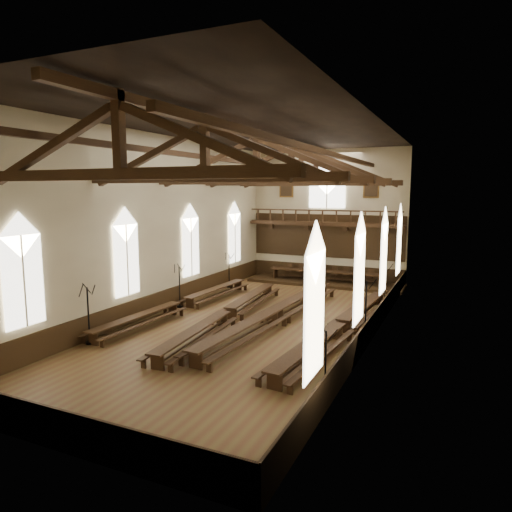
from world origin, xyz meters
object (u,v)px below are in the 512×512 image
Objects in this scene: refectory_row_b at (226,313)px; candelabrum_left_mid at (180,294)px; candelabrum_right_far at (385,294)px; candelabrum_right_mid at (365,318)px; dais at (325,283)px; refectory_row_a at (182,303)px; candelabrum_right_near at (325,372)px; high_table at (325,272)px; refectory_row_d at (341,325)px; candelabrum_left_near at (89,326)px; candelabrum_left_far at (229,277)px; refectory_row_c at (275,312)px.

candelabrum_left_mid reaches higher than refectory_row_b.
refectory_row_b is at bearing -135.96° from candelabrum_right_far.
candelabrum_right_mid is 5.80m from candelabrum_right_far.
refectory_row_a is at bearing -115.91° from dais.
refectory_row_a is at bearing -179.66° from candelabrum_right_mid.
candelabrum_right_mid reaches higher than candelabrum_left_mid.
high_table is at bearing 106.03° from candelabrum_right_near.
refectory_row_d is 5.52× the size of candelabrum_left_mid.
candelabrum_left_mid reaches higher than high_table.
candelabrum_right_mid is (11.10, -0.67, 0.05)m from candelabrum_left_mid.
candelabrum_left_mid is at bearing 176.53° from candelabrum_right_mid.
candelabrum_left_near is at bearing -108.83° from dais.
candelabrum_right_mid reaches higher than refectory_row_b.
candelabrum_left_far is at bearing -146.26° from dais.
candelabrum_right_mid is (5.13, -10.93, -0.03)m from high_table.
high_table is at bearing 109.52° from refectory_row_d.
dais is 1.34× the size of high_table.
candelabrum_left_mid reaches higher than candelabrum_right_near.
candelabrum_left_near is 1.00× the size of candelabrum_right_mid.
refectory_row_d is 1.27× the size of dais.
candelabrum_left_far is (-0.00, 13.51, -0.08)m from candelabrum_left_near.
candelabrum_right_near is (7.04, -5.92, 0.17)m from refectory_row_b.
high_table is 7.18m from candelabrum_left_far.
high_table is 3.04× the size of candelabrum_right_mid.
refectory_row_a is 12.53m from candelabrum_right_near.
candelabrum_left_mid is at bearing 174.11° from refectory_row_c.
refectory_row_a is 3.56m from refectory_row_b.
candelabrum_right_far is at bearing 81.30° from refectory_row_d.
candelabrum_left_mid is 1.14× the size of candelabrum_right_near.
refectory_row_b is at bearing -62.99° from candelabrum_left_far.
refectory_row_a is at bearing -179.29° from refectory_row_c.
refectory_row_a is 6.01× the size of candelabrum_right_near.
refectory_row_d is 12.38m from high_table.
refectory_row_b is at bearing -171.81° from candelabrum_right_mid.
refectory_row_b reaches higher than refectory_row_a.
candelabrum_left_near is at bearing -149.39° from candelabrum_right_mid.
refectory_row_b is 0.99× the size of refectory_row_d.
refectory_row_c is at bearing -87.61° from high_table.
candelabrum_right_far is (0.00, 5.80, -0.03)m from candelabrum_right_mid.
candelabrum_left_near is at bearing -90.00° from candelabrum_left_far.
candelabrum_right_near reaches higher than dais.
candelabrum_left_mid reaches higher than candelabrum_left_far.
refectory_row_d reaches higher than dais.
candelabrum_left_mid reaches higher than refectory_row_a.
refectory_row_b is at bearing -156.60° from refectory_row_c.
candelabrum_right_far reaches higher than dais.
refectory_row_d is at bearing -70.48° from dais.
candelabrum_left_far is 0.90× the size of candelabrum_right_mid.
refectory_row_d is at bearing 2.67° from refectory_row_b.
dais is (1.91, 11.95, -0.43)m from refectory_row_b.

